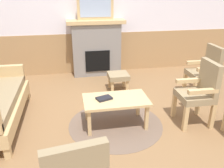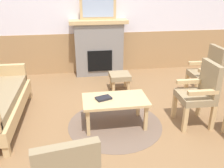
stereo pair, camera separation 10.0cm
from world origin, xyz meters
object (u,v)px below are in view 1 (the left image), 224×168
framed_picture (95,7)px  footstool (118,77)px  fireplace (96,47)px  book_on_table (104,98)px  armchair_near_fireplace (206,69)px  coffee_table (116,102)px  armchair_by_window_left (200,90)px

framed_picture → footstool: bearing=-73.7°
fireplace → framed_picture: bearing=90.0°
book_on_table → footstool: bearing=69.1°
footstool → armchair_near_fireplace: armchair_near_fireplace is taller
framed_picture → book_on_table: size_ratio=3.60×
fireplace → coffee_table: size_ratio=1.35×
footstool → armchair_near_fireplace: size_ratio=0.41×
coffee_table → armchair_near_fireplace: bearing=20.9°
coffee_table → book_on_table: (-0.17, 0.02, 0.07)m
framed_picture → armchair_near_fireplace: 2.65m
fireplace → coffee_table: bearing=-90.0°
book_on_table → fireplace: bearing=85.7°
fireplace → armchair_near_fireplace: (1.86, -1.59, -0.11)m
coffee_table → armchair_by_window_left: armchair_by_window_left is taller
framed_picture → armchair_near_fireplace: size_ratio=0.82×
armchair_by_window_left → book_on_table: bearing=173.5°
fireplace → coffee_table: fireplace is taller
fireplace → armchair_by_window_left: size_ratio=1.33×
coffee_table → book_on_table: 0.18m
footstool → armchair_near_fireplace: (1.55, -0.55, 0.25)m
footstool → armchair_by_window_left: size_ratio=0.41×
fireplace → footstool: (0.30, -1.04, -0.37)m
framed_picture → book_on_table: bearing=-94.3°
fireplace → footstool: fireplace is taller
coffee_table → fireplace: bearing=90.0°
fireplace → armchair_by_window_left: bearing=-62.9°
book_on_table → coffee_table: bearing=-5.3°
coffee_table → armchair_by_window_left: bearing=-6.7°
book_on_table → framed_picture: bearing=85.7°
fireplace → coffee_table: 2.32m
book_on_table → armchair_by_window_left: (1.42, -0.16, 0.08)m
coffee_table → armchair_near_fireplace: size_ratio=0.98×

